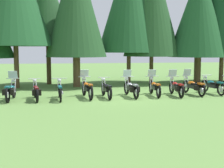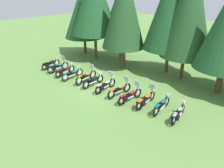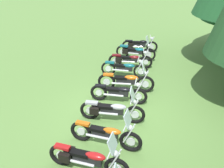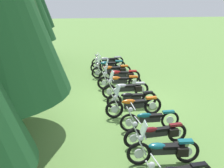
{
  "view_description": "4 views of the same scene",
  "coord_description": "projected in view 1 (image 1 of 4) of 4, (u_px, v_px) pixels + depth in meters",
  "views": [
    {
      "loc": [
        -2.95,
        -15.59,
        2.45
      ],
      "look_at": [
        -0.35,
        0.44,
        0.64
      ],
      "focal_mm": 49.87,
      "sensor_mm": 36.0,
      "label": 1
    },
    {
      "loc": [
        11.65,
        -10.8,
        7.51
      ],
      "look_at": [
        1.37,
        -0.09,
        0.82
      ],
      "focal_mm": 36.18,
      "sensor_mm": 36.0,
      "label": 2
    },
    {
      "loc": [
        7.78,
        1.87,
        5.38
      ],
      "look_at": [
        -1.09,
        -0.42,
        0.58
      ],
      "focal_mm": 40.67,
      "sensor_mm": 36.0,
      "label": 3
    },
    {
      "loc": [
        -13.5,
        2.34,
        5.18
      ],
      "look_at": [
        -0.16,
        0.76,
        0.95
      ],
      "focal_mm": 50.09,
      "sensor_mm": 36.0,
      "label": 4
    }
  ],
  "objects": [
    {
      "name": "pine_tree_7",
      "position": [
        224.0,
        0.0,
        22.75
      ],
      "size": [
        4.67,
        4.67,
        9.58
      ],
      "color": "#4C3823",
      "rests_on": "ground_plane"
    },
    {
      "name": "motorcycle_2",
      "position": [
        36.0,
        91.0,
        15.03
      ],
      "size": [
        0.72,
        2.27,
        1.0
      ],
      "rotation": [
        0.0,
        0.0,
        1.71
      ],
      "color": "black",
      "rests_on": "ground_plane"
    },
    {
      "name": "motorcycle_3",
      "position": [
        60.0,
        91.0,
        15.21
      ],
      "size": [
        0.76,
        2.29,
        1.01
      ],
      "rotation": [
        0.0,
        0.0,
        1.61
      ],
      "color": "black",
      "rests_on": "ground_plane"
    },
    {
      "name": "ground_plane",
      "position": [
        120.0,
        97.0,
        16.03
      ],
      "size": [
        80.0,
        80.0,
        0.0
      ],
      "primitive_type": "plane",
      "color": "#608C42"
    },
    {
      "name": "pine_tree_6",
      "position": [
        199.0,
        12.0,
        22.18
      ],
      "size": [
        4.34,
        4.34,
        8.29
      ],
      "color": "#4C3823",
      "rests_on": "ground_plane"
    },
    {
      "name": "pine_tree_2",
      "position": [
        48.0,
        9.0,
        21.43
      ],
      "size": [
        3.86,
        3.86,
        7.64
      ],
      "color": "#4C3823",
      "rests_on": "ground_plane"
    },
    {
      "name": "pine_tree_3",
      "position": [
        76.0,
        1.0,
        19.92
      ],
      "size": [
        3.95,
        3.95,
        9.09
      ],
      "color": "brown",
      "rests_on": "ground_plane"
    },
    {
      "name": "motorcycle_8",
      "position": [
        176.0,
        87.0,
        16.41
      ],
      "size": [
        0.75,
        2.33,
        1.36
      ],
      "rotation": [
        0.0,
        0.0,
        1.52
      ],
      "color": "black",
      "rests_on": "ground_plane"
    },
    {
      "name": "motorcycle_6",
      "position": [
        131.0,
        88.0,
        16.07
      ],
      "size": [
        0.76,
        2.32,
        1.37
      ],
      "rotation": [
        0.0,
        0.0,
        1.66
      ],
      "color": "black",
      "rests_on": "ground_plane"
    },
    {
      "name": "motorcycle_7",
      "position": [
        155.0,
        87.0,
        16.45
      ],
      "size": [
        0.75,
        2.32,
        1.36
      ],
      "rotation": [
        0.0,
        0.0,
        1.52
      ],
      "color": "black",
      "rests_on": "ground_plane"
    },
    {
      "name": "pine_tree_5",
      "position": [
        152.0,
        4.0,
        22.12
      ],
      "size": [
        4.08,
        4.08,
        9.38
      ],
      "color": "#4C3823",
      "rests_on": "ground_plane"
    },
    {
      "name": "motorcycle_4",
      "position": [
        87.0,
        88.0,
        15.78
      ],
      "size": [
        0.65,
        2.43,
        1.4
      ],
      "rotation": [
        0.0,
        0.0,
        1.69
      ],
      "color": "black",
      "rests_on": "ground_plane"
    },
    {
      "name": "motorcycle_5",
      "position": [
        106.0,
        89.0,
        15.83
      ],
      "size": [
        0.63,
        2.3,
        1.0
      ],
      "rotation": [
        0.0,
        0.0,
        1.63
      ],
      "color": "black",
      "rests_on": "ground_plane"
    },
    {
      "name": "motorcycle_1",
      "position": [
        11.0,
        91.0,
        14.92
      ],
      "size": [
        0.63,
        2.24,
        1.39
      ],
      "rotation": [
        0.0,
        0.0,
        1.53
      ],
      "color": "black",
      "rests_on": "ground_plane"
    },
    {
      "name": "pine_tree_4",
      "position": [
        129.0,
        0.0,
        22.05
      ],
      "size": [
        4.53,
        4.53,
        9.65
      ],
      "color": "brown",
      "rests_on": "ground_plane"
    },
    {
      "name": "motorcycle_9",
      "position": [
        194.0,
        86.0,
        16.89
      ],
      "size": [
        0.72,
        2.38,
        1.35
      ],
      "rotation": [
        0.0,
        0.0,
        1.67
      ],
      "color": "black",
      "rests_on": "ground_plane"
    },
    {
      "name": "motorcycle_10",
      "position": [
        213.0,
        86.0,
        17.2
      ],
      "size": [
        0.67,
        2.25,
        1.01
      ],
      "rotation": [
        0.0,
        0.0,
        1.7
      ],
      "color": "black",
      "rests_on": "ground_plane"
    }
  ]
}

